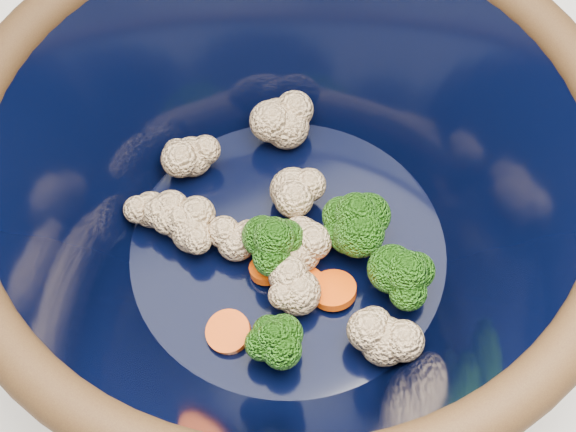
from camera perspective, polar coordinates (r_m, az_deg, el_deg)
The scene contains 2 objects.
mixing_bowl at distance 0.51m, azimuth -0.00°, elevation 1.01°, with size 0.43×0.43×0.18m.
vegetable_pile at distance 0.54m, azimuth 0.80°, elevation -1.60°, with size 0.16×0.22×0.05m.
Camera 1 is at (-0.14, -0.22, 1.43)m, focal length 50.00 mm.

